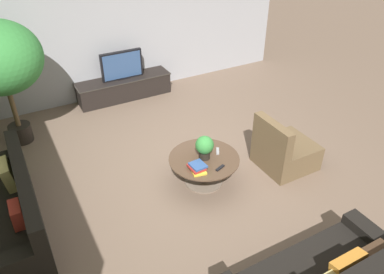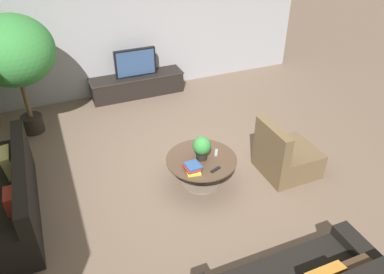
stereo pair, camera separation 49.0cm
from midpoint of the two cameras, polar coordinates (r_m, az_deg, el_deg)
ground_plane at (r=5.77m, az=3.42°, el=-5.58°), size 24.00×24.00×0.00m
back_wall_stone at (r=7.84m, az=-7.04°, el=17.40°), size 7.40×0.12×3.00m
media_console at (r=7.96m, az=-6.59°, el=7.88°), size 1.93×0.50×0.44m
television at (r=7.76m, az=-6.82°, el=11.12°), size 0.84×0.13×0.57m
coffee_table at (r=5.42m, az=4.02°, el=-4.49°), size 1.02×1.02×0.43m
couch_by_wall at (r=5.34m, az=-24.32°, el=-8.89°), size 0.84×2.12×0.84m
armchair_wicker at (r=5.86m, az=16.40°, el=-3.03°), size 0.80×0.76×0.86m
potted_palm_tall at (r=6.61m, az=-23.67°, el=11.68°), size 1.31×1.31×2.08m
potted_plant_tabletop at (r=5.23m, az=4.19°, el=-1.61°), size 0.26×0.26×0.35m
book_stack at (r=5.11m, az=2.81°, el=-4.76°), size 0.23×0.32×0.08m
remote_black at (r=5.14m, az=6.33°, el=-5.04°), size 0.16×0.09×0.02m
remote_silver at (r=5.46m, az=6.28°, el=-2.45°), size 0.12×0.16×0.02m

